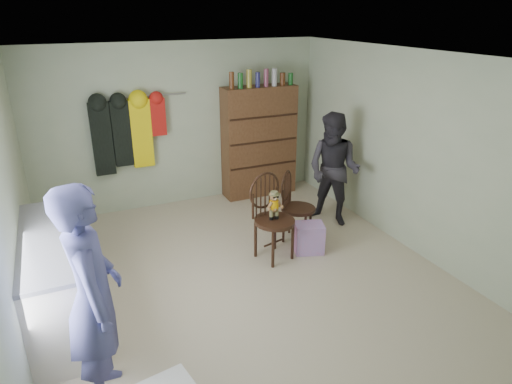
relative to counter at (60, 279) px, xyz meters
name	(u,v)px	position (x,y,z in m)	size (l,w,h in m)	color
ground_plane	(244,275)	(1.95, 0.00, -0.47)	(5.00, 5.00, 0.00)	beige
room_walls	(224,135)	(1.95, 0.53, 1.11)	(5.00, 5.00, 5.00)	#B8C4A4
counter	(60,279)	(0.00, 0.00, 0.00)	(0.64, 1.86, 0.94)	silver
chair_front	(272,212)	(2.45, 0.29, 0.14)	(0.59, 0.59, 1.09)	black
chair_far	(294,203)	(2.93, 0.59, 0.05)	(0.61, 0.61, 0.97)	black
striped_bag	(309,238)	(2.95, 0.20, -0.28)	(0.36, 0.28, 0.38)	pink
person_left	(93,297)	(0.25, -1.16, 0.45)	(0.67, 0.44, 1.84)	#4C4D8B
person_right	(334,170)	(3.69, 0.83, 0.34)	(0.79, 0.61, 1.62)	#2D2B33
dresser	(259,141)	(3.20, 2.30, 0.44)	(1.20, 0.39, 2.08)	brown
coat_rack	(127,133)	(1.12, 2.38, 0.78)	(1.42, 0.12, 1.09)	#99999E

